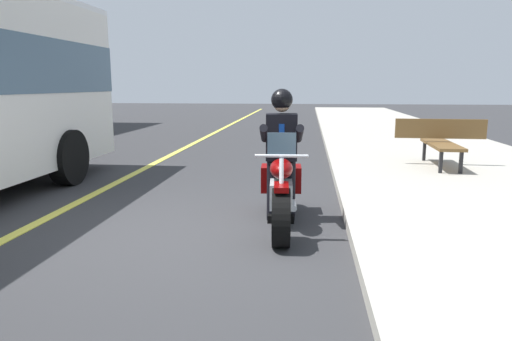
{
  "coord_description": "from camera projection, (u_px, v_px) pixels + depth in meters",
  "views": [
    {
      "loc": [
        5.32,
        1.5,
        1.79
      ],
      "look_at": [
        -0.33,
        0.88,
        0.75
      ],
      "focal_mm": 32.96,
      "sensor_mm": 36.0,
      "label": 1
    }
  ],
  "objects": [
    {
      "name": "ground_plane",
      "position": [
        181.0,
        235.0,
        5.68
      ],
      "size": [
        80.0,
        80.0,
        0.0
      ],
      "primitive_type": "plane",
      "color": "#333335"
    },
    {
      "name": "lane_center_stripe",
      "position": [
        26.0,
        229.0,
        5.9
      ],
      "size": [
        60.0,
        0.16,
        0.01
      ],
      "primitive_type": "cube",
      "color": "#E5DB4C",
      "rests_on": "ground_plane"
    },
    {
      "name": "motorcycle_main",
      "position": [
        281.0,
        190.0,
        6.03
      ],
      "size": [
        2.22,
        0.67,
        1.26
      ],
      "color": "black",
      "rests_on": "ground_plane"
    },
    {
      "name": "rider_main",
      "position": [
        281.0,
        143.0,
        6.11
      ],
      "size": [
        0.64,
        0.57,
        1.74
      ],
      "color": "black",
      "rests_on": "ground_plane"
    },
    {
      "name": "bench_sidewalk",
      "position": [
        441.0,
        139.0,
        9.54
      ],
      "size": [
        1.82,
        1.8,
        0.95
      ],
      "color": "brown",
      "rests_on": "sidewalk_curb"
    }
  ]
}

